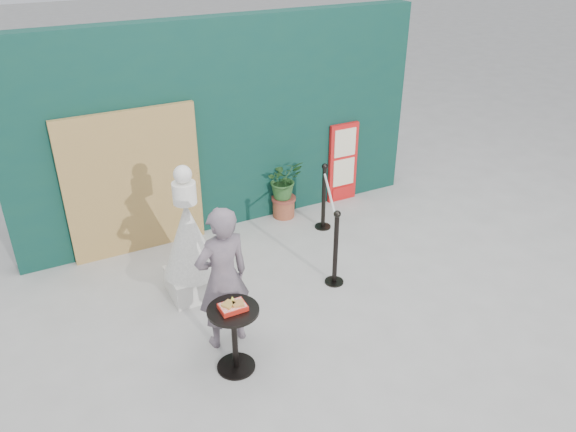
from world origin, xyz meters
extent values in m
plane|color=#ADAAA5|center=(0.00, 0.00, 0.00)|extent=(60.00, 60.00, 0.00)
cube|color=#0B322C|center=(0.00, 3.15, 1.50)|extent=(6.00, 0.30, 3.00)
cube|color=tan|center=(-1.40, 2.94, 1.00)|extent=(1.80, 0.08, 2.00)
imported|color=slate|center=(-1.08, 0.59, 0.82)|extent=(0.64, 0.46, 1.65)
cube|color=red|center=(1.90, 2.96, 0.65)|extent=(0.50, 0.06, 1.30)
cube|color=beige|center=(1.90, 2.92, 1.00)|extent=(0.38, 0.02, 0.45)
cube|color=beige|center=(1.90, 2.92, 0.50)|extent=(0.38, 0.02, 0.45)
cube|color=red|center=(1.90, 2.92, 0.15)|extent=(0.38, 0.02, 0.18)
cube|color=silver|center=(-1.11, 1.60, 0.16)|extent=(0.57, 0.57, 0.31)
cone|color=white|center=(-1.11, 1.60, 0.78)|extent=(0.67, 0.67, 0.94)
cylinder|color=white|center=(-1.11, 1.60, 1.38)|extent=(0.27, 0.27, 0.25)
sphere|color=white|center=(-1.11, 1.60, 1.61)|extent=(0.21, 0.21, 0.21)
cylinder|color=black|center=(-1.15, 0.16, 0.01)|extent=(0.40, 0.40, 0.02)
cylinder|color=black|center=(-1.15, 0.16, 0.36)|extent=(0.06, 0.06, 0.72)
cylinder|color=black|center=(-1.15, 0.16, 0.73)|extent=(0.52, 0.52, 0.03)
cube|color=red|center=(-1.15, 0.16, 0.78)|extent=(0.26, 0.19, 0.05)
cube|color=#FA3F21|center=(-1.15, 0.16, 0.80)|extent=(0.24, 0.17, 0.00)
cube|color=gold|center=(-1.19, 0.17, 0.82)|extent=(0.15, 0.14, 0.02)
cube|color=gold|center=(-1.10, 0.14, 0.82)|extent=(0.13, 0.13, 0.02)
cone|color=#EBF13F|center=(-1.13, 0.21, 0.83)|extent=(0.06, 0.06, 0.06)
cylinder|color=#984E31|center=(0.79, 2.88, 0.14)|extent=(0.34, 0.34, 0.28)
cylinder|color=brown|center=(0.79, 2.88, 0.30)|extent=(0.37, 0.37, 0.05)
imported|color=#285424|center=(0.79, 2.88, 0.63)|extent=(0.55, 0.48, 0.61)
cylinder|color=black|center=(0.55, 0.99, 0.01)|extent=(0.24, 0.24, 0.02)
cylinder|color=black|center=(0.55, 0.99, 0.48)|extent=(0.06, 0.06, 0.96)
sphere|color=black|center=(0.55, 0.99, 0.99)|extent=(0.09, 0.09, 0.09)
cylinder|color=black|center=(1.15, 2.29, 0.01)|extent=(0.24, 0.24, 0.02)
cylinder|color=black|center=(1.15, 2.29, 0.48)|extent=(0.06, 0.06, 0.96)
sphere|color=black|center=(1.15, 2.29, 0.99)|extent=(0.09, 0.09, 0.09)
cylinder|color=silver|center=(0.85, 1.64, 0.88)|extent=(0.63, 1.31, 0.03)
camera|label=1|loc=(-2.69, -3.98, 4.16)|focal=35.00mm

